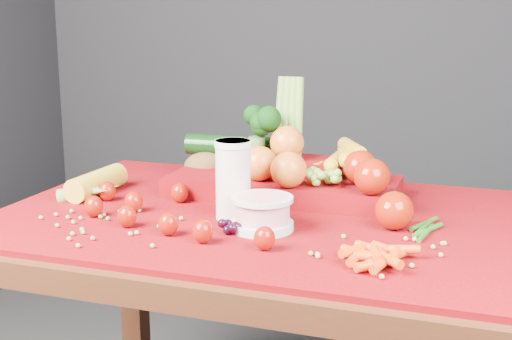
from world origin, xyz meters
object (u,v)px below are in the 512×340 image
(table, at_px, (253,260))
(milk_glass, at_px, (233,177))
(yogurt_bowl, at_px, (262,212))
(produce_mound, at_px, (292,171))

(table, height_order, milk_glass, milk_glass)
(table, relative_size, yogurt_bowl, 8.94)
(table, xyz_separation_m, milk_glass, (-0.02, -0.05, 0.19))
(milk_glass, distance_m, produce_mound, 0.22)
(yogurt_bowl, bearing_deg, milk_glass, 146.48)
(produce_mound, bearing_deg, table, -104.44)
(yogurt_bowl, relative_size, produce_mound, 0.21)
(milk_glass, height_order, yogurt_bowl, milk_glass)
(table, height_order, produce_mound, produce_mound)
(table, bearing_deg, milk_glass, -114.04)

